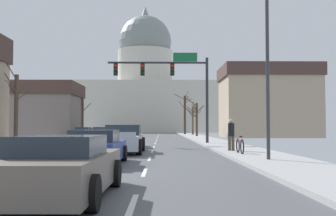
{
  "coord_description": "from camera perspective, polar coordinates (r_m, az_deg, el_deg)",
  "views": [
    {
      "loc": [
        4.03,
        -16.0,
        1.43
      ],
      "look_at": [
        4.79,
        32.8,
        3.61
      ],
      "focal_mm": 43.59,
      "sensor_mm": 36.0,
      "label": 1
    }
  ],
  "objects": [
    {
      "name": "bare_tree_01",
      "position": [
        65.81,
        -11.82,
        -0.56
      ],
      "size": [
        2.74,
        2.58,
        6.48
      ],
      "color": "brown",
      "rests_on": "ground"
    },
    {
      "name": "sedan_oncoming_00",
      "position": [
        39.81,
        -9.68,
        -3.77
      ],
      "size": [
        2.09,
        4.54,
        1.21
      ],
      "color": "#B71414",
      "rests_on": "ground"
    },
    {
      "name": "sedan_oncoming_01",
      "position": [
        50.19,
        -11.77,
        -3.44
      ],
      "size": [
        2.14,
        4.45,
        1.31
      ],
      "color": "#1E7247",
      "rests_on": "ground"
    },
    {
      "name": "bicycle_parked",
      "position": [
        19.86,
        10.03,
        -5.24
      ],
      "size": [
        0.12,
        1.77,
        0.85
      ],
      "color": "black",
      "rests_on": "ground"
    },
    {
      "name": "sedan_near_02",
      "position": [
        15.63,
        -10.03,
        -5.55
      ],
      "size": [
        2.07,
        4.32,
        1.29
      ],
      "color": "navy",
      "rests_on": "ground"
    },
    {
      "name": "bare_tree_03",
      "position": [
        38.48,
        -20.48,
        0.29
      ],
      "size": [
        2.09,
        1.45,
        6.84
      ],
      "color": "#4C3D2D",
      "rests_on": "ground"
    },
    {
      "name": "bare_tree_02",
      "position": [
        53.68,
        3.99,
        -1.29
      ],
      "size": [
        2.48,
        2.29,
        4.89
      ],
      "color": "#423328",
      "rests_on": "ground"
    },
    {
      "name": "sedan_oncoming_02",
      "position": [
        59.54,
        -9.63,
        -3.32
      ],
      "size": [
        2.04,
        4.48,
        1.29
      ],
      "color": "black",
      "rests_on": "ground"
    },
    {
      "name": "bare_tree_04",
      "position": [
        62.56,
        3.5,
        -1.57
      ],
      "size": [
        2.43,
        2.25,
        4.41
      ],
      "color": "brown",
      "rests_on": "ground"
    },
    {
      "name": "ground",
      "position": [
        16.56,
        -15.11,
        -7.35
      ],
      "size": [
        20.0,
        180.0,
        0.2
      ],
      "color": "#4E4E53"
    },
    {
      "name": "bare_tree_00",
      "position": [
        66.58,
        2.37,
        -0.78
      ],
      "size": [
        3.0,
        2.36,
        6.93
      ],
      "color": "#423328",
      "rests_on": "ground"
    },
    {
      "name": "flank_building_02",
      "position": [
        54.57,
        13.78,
        0.91
      ],
      "size": [
        12.09,
        8.95,
        9.21
      ],
      "color": "tan",
      "rests_on": "ground"
    },
    {
      "name": "signal_gantry",
      "position": [
        32.08,
        0.52,
        4.29
      ],
      "size": [
        7.91,
        0.41,
        7.09
      ],
      "color": "#28282D",
      "rests_on": "ground"
    },
    {
      "name": "flank_building_00",
      "position": [
        64.27,
        -18.18,
        -0.15
      ],
      "size": [
        13.34,
        10.1,
        7.85
      ],
      "color": "slate",
      "rests_on": "ground"
    },
    {
      "name": "sedan_oncoming_03",
      "position": [
        70.15,
        -5.6,
        -3.23
      ],
      "size": [
        2.13,
        4.31,
        1.24
      ],
      "color": "#6B6056",
      "rests_on": "ground"
    },
    {
      "name": "sedan_near_00",
      "position": [
        27.67,
        -5.87,
        -4.29
      ],
      "size": [
        2.1,
        4.68,
        1.25
      ],
      "color": "navy",
      "rests_on": "ground"
    },
    {
      "name": "sedan_near_03",
      "position": [
        8.52,
        -14.7,
        -8.15
      ],
      "size": [
        2.08,
        4.65,
        1.24
      ],
      "color": "#6B6056",
      "rests_on": "ground"
    },
    {
      "name": "pedestrian_00",
      "position": [
        21.9,
        8.83,
        -3.49
      ],
      "size": [
        0.35,
        0.34,
        1.67
      ],
      "color": "#4C4238",
      "rests_on": "ground"
    },
    {
      "name": "street_lamp_right",
      "position": [
        16.8,
        12.94,
        10.77
      ],
      "size": [
        2.0,
        0.24,
        8.87
      ],
      "color": "#333338",
      "rests_on": "ground"
    },
    {
      "name": "capitol_building",
      "position": [
        98.73,
        -3.23,
        2.51
      ],
      "size": [
        33.33,
        19.01,
        30.67
      ],
      "color": "beige",
      "rests_on": "ground"
    },
    {
      "name": "pickup_truck_near_01",
      "position": [
        22.19,
        -6.37,
        -4.47
      ],
      "size": [
        2.28,
        5.58,
        1.5
      ],
      "color": "#ADB2B7",
      "rests_on": "ground"
    }
  ]
}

